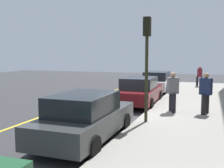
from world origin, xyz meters
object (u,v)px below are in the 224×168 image
object	(u,v)px
traffic_light_pole	(147,51)
pedestrian_burgundy_coat	(200,75)
parked_car_maroon	(140,91)
parked_car_white	(157,82)
parked_car_charcoal	(86,117)
pedestrian_navy_coat	(206,92)
pedestrian_grey_coat	(173,91)

from	to	relation	value
traffic_light_pole	pedestrian_burgundy_coat	bearing A→B (deg)	-6.30
parked_car_maroon	parked_car_white	xyz separation A→B (m)	(5.52, 0.09, 0.00)
parked_car_charcoal	pedestrian_burgundy_coat	world-z (taller)	pedestrian_burgundy_coat
parked_car_maroon	pedestrian_burgundy_coat	bearing A→B (deg)	-17.03
pedestrian_burgundy_coat	pedestrian_navy_coat	distance (m)	10.83
pedestrian_grey_coat	pedestrian_burgundy_coat	size ratio (longest dim) A/B	1.05
parked_car_white	pedestrian_navy_coat	world-z (taller)	pedestrian_navy_coat
traffic_light_pole	parked_car_maroon	bearing A→B (deg)	17.57
parked_car_maroon	pedestrian_grey_coat	distance (m)	2.83
parked_car_white	traffic_light_pole	xyz separation A→B (m)	(-9.63, -1.39, 2.08)
parked_car_white	traffic_light_pole	size ratio (longest dim) A/B	1.19
traffic_light_pole	pedestrian_navy_coat	bearing A→B (deg)	-42.89
parked_car_charcoal	pedestrian_navy_coat	size ratio (longest dim) A/B	2.50
pedestrian_grey_coat	pedestrian_burgundy_coat	bearing A→B (deg)	-3.86
parked_car_white	pedestrian_navy_coat	xyz separation A→B (m)	(-7.37, -3.49, 0.35)
pedestrian_navy_coat	parked_car_maroon	bearing A→B (deg)	61.41
parked_car_charcoal	traffic_light_pole	size ratio (longest dim) A/B	1.14
pedestrian_burgundy_coat	traffic_light_pole	bearing A→B (deg)	173.70
parked_car_maroon	pedestrian_navy_coat	world-z (taller)	pedestrian_navy_coat
traffic_light_pole	pedestrian_grey_coat	bearing A→B (deg)	-18.19
parked_car_charcoal	pedestrian_grey_coat	distance (m)	5.05
pedestrian_burgundy_coat	traffic_light_pole	world-z (taller)	traffic_light_pole
parked_car_charcoal	pedestrian_grey_coat	size ratio (longest dim) A/B	2.51
parked_car_charcoal	traffic_light_pole	world-z (taller)	traffic_light_pole
parked_car_white	pedestrian_grey_coat	xyz separation A→B (m)	(-7.49, -2.10, 0.34)
parked_car_charcoal	parked_car_white	world-z (taller)	same
parked_car_maroon	pedestrian_burgundy_coat	xyz separation A→B (m)	(8.96, -2.74, 0.30)
parked_car_maroon	pedestrian_grey_coat	world-z (taller)	pedestrian_grey_coat
parked_car_white	traffic_light_pole	world-z (taller)	traffic_light_pole
parked_car_charcoal	pedestrian_burgundy_coat	bearing A→B (deg)	-10.20
parked_car_charcoal	traffic_light_pole	bearing A→B (deg)	-28.79
pedestrian_navy_coat	traffic_light_pole	distance (m)	3.54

